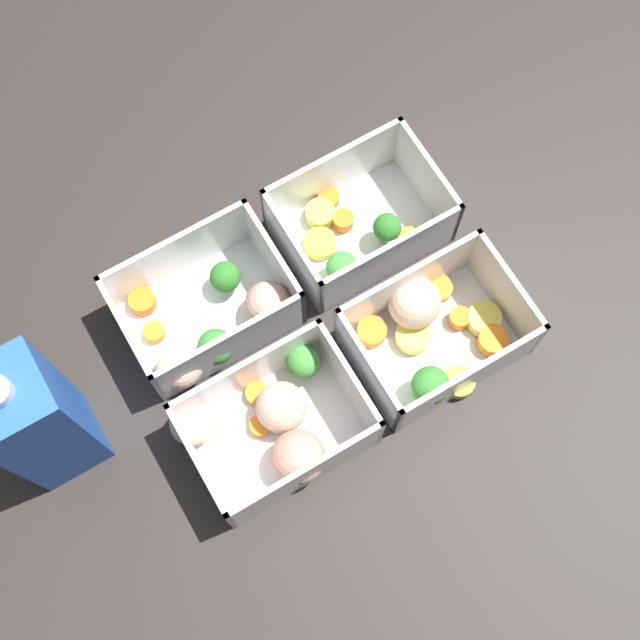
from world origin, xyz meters
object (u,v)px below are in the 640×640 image
container_near_right (213,316)px  container_far_right (274,424)px  juice_carton (38,421)px  container_far_left (432,331)px  container_near_left (358,225)px

container_near_right → container_far_right: 0.12m
container_far_right → juice_carton: 0.21m
container_far_right → container_far_left: bearing=-179.2°
container_near_left → container_near_right: same height
container_near_right → container_far_left: (-0.17, 0.12, -0.00)m
container_far_left → juice_carton: 0.36m
juice_carton → container_far_right: bearing=152.8°
container_near_right → container_far_left: size_ratio=1.00×
container_near_left → container_far_left: size_ratio=1.00×
container_near_right → container_far_right: bearing=89.0°
container_near_left → juice_carton: bearing=7.1°
container_far_left → juice_carton: juice_carton is taller
container_near_left → container_far_right: 0.21m
container_near_left → container_near_right: 0.17m
container_near_left → juice_carton: 0.35m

